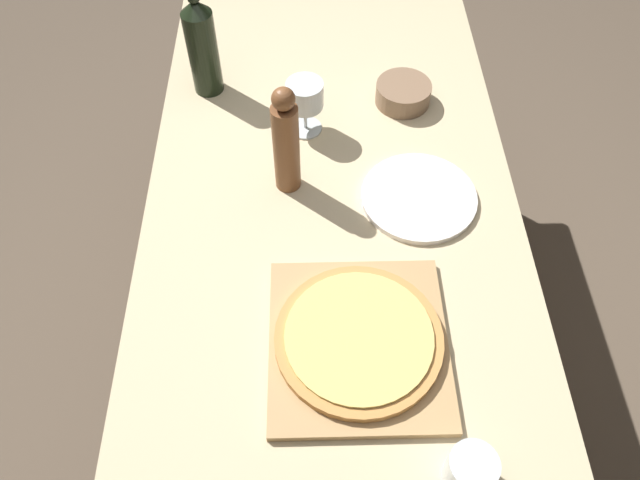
# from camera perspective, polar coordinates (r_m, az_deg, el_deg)

# --- Properties ---
(ground_plane) EXTENTS (12.00, 12.00, 0.00)m
(ground_plane) POSITION_cam_1_polar(r_m,az_deg,el_deg) (2.01, 0.78, -10.24)
(ground_plane) COLOR brown
(dining_table) EXTENTS (0.83, 1.75, 0.73)m
(dining_table) POSITION_cam_1_polar(r_m,az_deg,el_deg) (1.45, 1.06, 1.07)
(dining_table) COLOR #CCB78E
(dining_table) RESTS_ON ground_plane
(cutting_board) EXTENTS (0.34, 0.36, 0.02)m
(cutting_board) POSITION_cam_1_polar(r_m,az_deg,el_deg) (1.19, 3.51, -9.40)
(cutting_board) COLOR tan
(cutting_board) RESTS_ON dining_table
(pizza) EXTENTS (0.32, 0.32, 0.02)m
(pizza) POSITION_cam_1_polar(r_m,az_deg,el_deg) (1.18, 3.56, -8.95)
(pizza) COLOR #C68947
(pizza) RESTS_ON cutting_board
(wine_bottle) EXTENTS (0.08, 0.08, 0.32)m
(wine_bottle) POSITION_cam_1_polar(r_m,az_deg,el_deg) (1.61, -10.74, 17.09)
(wine_bottle) COLOR black
(wine_bottle) RESTS_ON dining_table
(pepper_mill) EXTENTS (0.06, 0.06, 0.27)m
(pepper_mill) POSITION_cam_1_polar(r_m,az_deg,el_deg) (1.34, -3.13, 8.90)
(pepper_mill) COLOR brown
(pepper_mill) RESTS_ON dining_table
(wine_glass) EXTENTS (0.09, 0.09, 0.14)m
(wine_glass) POSITION_cam_1_polar(r_m,az_deg,el_deg) (1.49, -1.40, 12.93)
(wine_glass) COLOR silver
(wine_glass) RESTS_ON dining_table
(small_bowl) EXTENTS (0.14, 0.14, 0.05)m
(small_bowl) POSITION_cam_1_polar(r_m,az_deg,el_deg) (1.63, 7.61, 13.15)
(small_bowl) COLOR #84664C
(small_bowl) RESTS_ON dining_table
(drinking_tumbler) EXTENTS (0.08, 0.08, 0.08)m
(drinking_tumbler) POSITION_cam_1_polar(r_m,az_deg,el_deg) (1.10, 13.55, -19.89)
(drinking_tumbler) COLOR silver
(drinking_tumbler) RESTS_ON dining_table
(dinner_plate) EXTENTS (0.26, 0.26, 0.01)m
(dinner_plate) POSITION_cam_1_polar(r_m,az_deg,el_deg) (1.41, 9.02, 3.90)
(dinner_plate) COLOR white
(dinner_plate) RESTS_ON dining_table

